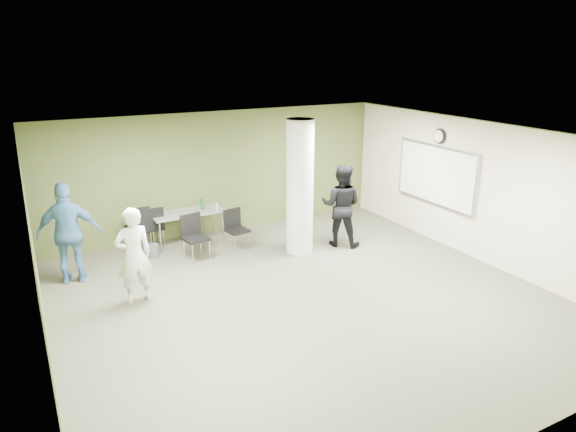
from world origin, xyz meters
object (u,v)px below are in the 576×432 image
folding_table (188,214)px  man_blue (69,233)px  man_black (341,205)px  woman_white (134,256)px  chair_back_left (139,225)px

folding_table → man_blue: size_ratio=0.84×
man_black → man_blue: man_blue is taller
folding_table → woman_white: bearing=-128.0°
folding_table → chair_back_left: 1.07m
chair_back_left → woman_white: bearing=76.8°
folding_table → chair_back_left: bearing=176.4°
woman_white → man_black: 4.56m
woman_white → man_black: (4.52, 0.61, 0.06)m
chair_back_left → man_black: man_black is taller
woman_white → man_blue: size_ratio=0.89×
man_blue → folding_table: bearing=-146.2°
woman_white → folding_table: bearing=-131.6°
chair_back_left → woman_white: (-0.55, -2.25, 0.25)m
chair_back_left → man_blue: size_ratio=0.53×
woman_white → man_blue: 1.60m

